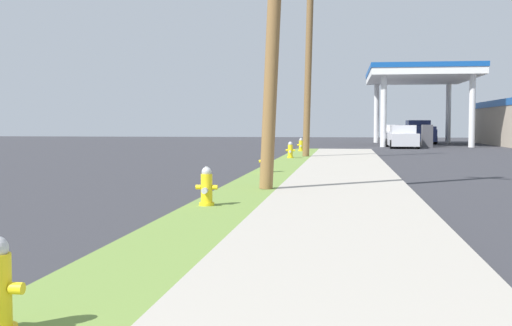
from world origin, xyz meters
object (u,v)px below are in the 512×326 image
(fire_hydrant_fifth, at_px, (301,145))
(truck_navy_at_forecourt, at_px, (419,133))
(fire_hydrant_third, at_px, (265,162))
(car_white_by_far_pump, at_px, (392,134))
(fire_hydrant_fourth, at_px, (290,151))
(utility_pole_midground, at_px, (274,2))
(fire_hydrant_second, at_px, (207,188))
(car_silver_by_near_pump, at_px, (402,137))
(utility_pole_background, at_px, (309,50))

(fire_hydrant_fifth, distance_m, truck_navy_at_forecourt, 21.53)
(fire_hydrant_third, height_order, car_white_by_far_pump, car_white_by_far_pump)
(fire_hydrant_third, distance_m, fire_hydrant_fourth, 8.69)
(fire_hydrant_third, relative_size, utility_pole_midground, 0.09)
(fire_hydrant_fifth, xyz_separation_m, truck_navy_at_forecourt, (8.73, 19.67, 0.47))
(fire_hydrant_third, xyz_separation_m, truck_navy_at_forecourt, (8.76, 35.78, 0.47))
(fire_hydrant_third, bearing_deg, fire_hydrant_fifth, 89.89)
(fire_hydrant_second, relative_size, fire_hydrant_fourth, 1.00)
(fire_hydrant_fourth, xyz_separation_m, car_silver_by_near_pump, (6.37, 16.33, 0.28))
(truck_navy_at_forecourt, bearing_deg, car_white_by_far_pump, 122.66)
(fire_hydrant_fourth, distance_m, truck_navy_at_forecourt, 28.45)
(fire_hydrant_second, relative_size, car_silver_by_near_pump, 0.16)
(fire_hydrant_third, xyz_separation_m, utility_pole_background, (0.78, 10.38, 4.71))
(fire_hydrant_second, relative_size, truck_navy_at_forecourt, 0.14)
(fire_hydrant_third, bearing_deg, fire_hydrant_fourth, 89.60)
(utility_pole_midground, bearing_deg, fire_hydrant_third, 99.19)
(fire_hydrant_fourth, relative_size, car_white_by_far_pump, 0.16)
(fire_hydrant_fifth, bearing_deg, car_silver_by_near_pump, 54.36)
(fire_hydrant_second, relative_size, car_white_by_far_pump, 0.16)
(car_silver_by_near_pump, xyz_separation_m, truck_navy_at_forecourt, (2.33, 10.75, 0.19))
(fire_hydrant_second, xyz_separation_m, utility_pole_midground, (0.94, 3.14, 4.05))
(utility_pole_midground, bearing_deg, truck_navy_at_forecourt, 79.15)
(utility_pole_midground, distance_m, utility_pole_background, 15.79)
(fire_hydrant_fourth, height_order, car_silver_by_near_pump, car_silver_by_near_pump)
(fire_hydrant_second, bearing_deg, fire_hydrant_third, 89.53)
(truck_navy_at_forecourt, bearing_deg, fire_hydrant_second, -101.27)
(fire_hydrant_third, xyz_separation_m, car_silver_by_near_pump, (6.43, 25.03, 0.28))
(fire_hydrant_fifth, height_order, truck_navy_at_forecourt, truck_navy_at_forecourt)
(fire_hydrant_fourth, bearing_deg, fire_hydrant_second, -90.44)
(fire_hydrant_second, relative_size, utility_pole_background, 0.08)
(fire_hydrant_fourth, height_order, utility_pole_background, utility_pole_background)
(fire_hydrant_fourth, relative_size, utility_pole_background, 0.08)
(car_silver_by_near_pump, bearing_deg, fire_hydrant_fifth, -125.64)
(fire_hydrant_fourth, xyz_separation_m, truck_navy_at_forecourt, (8.70, 27.08, 0.47))
(utility_pole_background, relative_size, truck_navy_at_forecourt, 1.81)
(car_silver_by_near_pump, height_order, car_white_by_far_pump, same)
(fire_hydrant_fourth, bearing_deg, car_silver_by_near_pump, 68.69)
(fire_hydrant_fifth, distance_m, utility_pole_background, 7.45)
(fire_hydrant_fifth, bearing_deg, utility_pole_midground, -87.76)
(car_white_by_far_pump, bearing_deg, truck_navy_at_forecourt, -57.34)
(utility_pole_background, distance_m, car_white_by_far_pump, 29.58)
(utility_pole_background, distance_m, car_silver_by_near_pump, 16.31)
(fire_hydrant_second, height_order, utility_pole_background, utility_pole_background)
(fire_hydrant_fifth, relative_size, car_silver_by_near_pump, 0.16)
(fire_hydrant_fifth, bearing_deg, fire_hydrant_fourth, -89.78)
(fire_hydrant_fifth, bearing_deg, truck_navy_at_forecourt, 66.07)
(fire_hydrant_second, distance_m, fire_hydrant_third, 8.54)
(fire_hydrant_third, relative_size, utility_pole_background, 0.08)
(fire_hydrant_fifth, relative_size, truck_navy_at_forecourt, 0.14)
(fire_hydrant_third, bearing_deg, utility_pole_midground, -80.81)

